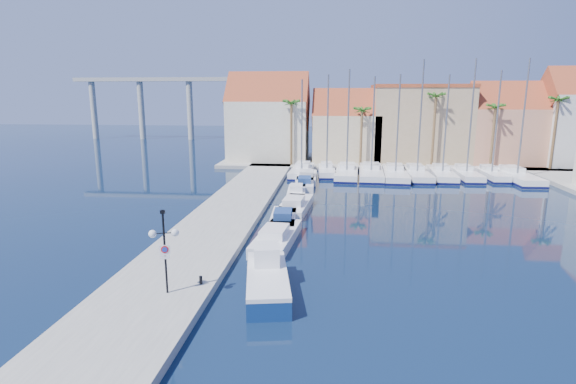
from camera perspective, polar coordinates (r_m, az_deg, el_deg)
name	(u,v)px	position (r m, az deg, el deg)	size (l,w,h in m)	color
ground	(326,292)	(25.12, 4.83, -12.57)	(260.00, 260.00, 0.00)	black
quay_west	(224,217)	(38.86, -8.12, -3.20)	(6.00, 77.00, 0.50)	gray
shore_north	(397,162)	(72.19, 13.67, 3.74)	(54.00, 16.00, 0.50)	gray
lamp_post	(164,239)	(23.57, -15.45, -5.77)	(1.46, 0.72, 4.43)	black
bollard	(201,280)	(25.17, -11.01, -10.91)	(0.18, 0.18, 0.44)	black
fishing_boat	(267,279)	(24.85, -2.65, -10.92)	(3.26, 6.76, 2.27)	navy
motorboat_west_0	(276,237)	(32.45, -1.48, -5.73)	(3.07, 7.67, 1.40)	white
motorboat_west_1	(283,219)	(36.96, -0.60, -3.46)	(2.36, 6.41, 1.40)	white
motorboat_west_2	(295,206)	(41.44, 0.89, -1.73)	(3.01, 7.64, 1.40)	white
motorboat_west_3	(297,192)	(47.12, 1.10, -0.01)	(2.10, 5.78, 1.40)	white
motorboat_west_4	(305,184)	(51.58, 2.13, 1.06)	(2.33, 6.52, 1.40)	white
motorboat_west_5	(307,177)	(55.92, 2.39, 1.94)	(2.51, 7.40, 1.40)	white
sailboat_0	(302,171)	(59.99, 1.79, 2.73)	(3.01, 9.89, 12.41)	white
sailboat_1	(327,170)	(60.20, 4.92, 2.77)	(2.61, 8.22, 13.02)	white
sailboat_2	(347,172)	(59.34, 7.48, 2.52)	(3.40, 10.87, 13.63)	white
sailboat_3	(371,172)	(59.71, 10.49, 2.46)	(3.63, 11.62, 12.73)	white
sailboat_4	(395,173)	(59.56, 13.44, 2.31)	(3.63, 11.33, 12.97)	white
sailboat_5	(416,173)	(60.14, 15.97, 2.30)	(2.83, 10.23, 14.71)	white
sailboat_6	(442,173)	(61.06, 18.92, 2.24)	(3.18, 10.09, 12.93)	white
sailboat_7	(465,173)	(61.91, 21.58, 2.21)	(2.46, 9.27, 14.83)	white
sailboat_8	(490,174)	(62.95, 24.29, 2.14)	(2.49, 8.35, 13.42)	white
sailboat_9	(515,176)	(63.07, 26.85, 1.88)	(3.37, 11.30, 14.74)	white
building_0	(269,121)	(70.67, -2.44, 9.01)	(12.30, 9.00, 13.50)	beige
building_1	(346,129)	(70.01, 7.42, 7.89)	(10.30, 8.00, 11.00)	#C4AC8A
building_2	(419,123)	(72.05, 16.30, 8.39)	(14.20, 10.20, 11.50)	tan
building_3	(503,127)	(74.18, 25.65, 7.47)	(10.30, 8.00, 12.00)	tan
building_4	(572,120)	(76.68, 32.37, 7.73)	(8.30, 8.00, 14.00)	silver
palm_0	(291,105)	(65.12, 0.43, 11.00)	(2.60, 2.60, 10.15)	brown
palm_1	(362,112)	(64.94, 9.38, 10.00)	(2.60, 2.60, 9.15)	brown
palm_2	(436,98)	(66.23, 18.28, 11.23)	(2.60, 2.60, 11.15)	brown
palm_3	(495,109)	(68.35, 24.85, 9.55)	(2.60, 2.60, 9.65)	brown
palm_4	(558,102)	(71.28, 31.10, 9.76)	(2.60, 2.60, 10.65)	brown
viaduct	(169,96)	(111.95, -14.93, 11.73)	(48.00, 2.20, 14.45)	#9E9E99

